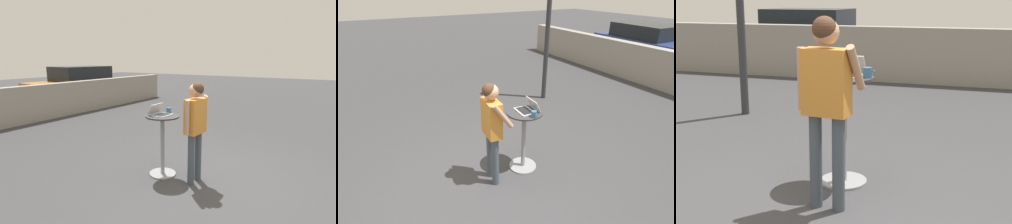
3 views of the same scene
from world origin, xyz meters
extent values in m
plane|color=#3D3D3F|center=(0.00, 0.00, 0.00)|extent=(50.00, 50.00, 0.00)
cube|color=gray|center=(0.00, 6.53, 0.59)|extent=(15.09, 0.35, 1.17)
cylinder|color=gray|center=(-0.20, 0.80, 0.01)|extent=(0.47, 0.47, 0.03)
cylinder|color=gray|center=(-0.20, 0.80, 0.53)|extent=(0.07, 0.07, 1.02)
cylinder|color=#333338|center=(-0.20, 0.80, 1.06)|extent=(0.58, 0.58, 0.02)
cube|color=silver|center=(-0.20, 0.80, 1.08)|extent=(0.34, 0.24, 0.02)
cube|color=black|center=(-0.20, 0.80, 1.09)|extent=(0.30, 0.20, 0.00)
cube|color=silver|center=(-0.19, 0.96, 1.17)|extent=(0.33, 0.11, 0.18)
cube|color=white|center=(-0.19, 0.95, 1.17)|extent=(0.31, 0.10, 0.15)
cylinder|color=#336084|center=(0.03, 0.82, 1.12)|extent=(0.08, 0.08, 0.10)
torus|color=#336084|center=(0.08, 0.82, 1.12)|extent=(0.04, 0.01, 0.04)
cylinder|color=#424C56|center=(-0.26, 0.21, 0.42)|extent=(0.11, 0.11, 0.84)
cylinder|color=#424C56|center=(-0.05, 0.19, 0.42)|extent=(0.11, 0.11, 0.84)
cube|color=orange|center=(-0.16, 0.20, 1.12)|extent=(0.41, 0.23, 0.56)
sphere|color=tan|center=(-0.16, 0.20, 1.53)|extent=(0.22, 0.22, 0.22)
sphere|color=#472D1E|center=(-0.16, 0.17, 1.56)|extent=(0.20, 0.20, 0.20)
cylinder|color=tan|center=(-0.39, 0.22, 1.14)|extent=(0.07, 0.07, 0.53)
cylinder|color=tan|center=(0.08, 0.26, 1.24)|extent=(0.10, 0.32, 0.41)
cube|color=navy|center=(-3.69, 9.09, 0.61)|extent=(4.24, 2.02, 0.62)
cube|color=black|center=(-3.90, 9.10, 1.19)|extent=(2.36, 1.72, 0.54)
cylinder|color=black|center=(-2.36, 9.91, 0.33)|extent=(0.68, 0.25, 0.67)
cylinder|color=black|center=(-2.44, 8.16, 0.33)|extent=(0.68, 0.25, 0.67)
cylinder|color=black|center=(-4.94, 10.02, 0.33)|extent=(0.68, 0.25, 0.67)
cylinder|color=black|center=(-5.02, 8.27, 0.33)|extent=(0.68, 0.25, 0.67)
camera|label=1|loc=(-3.80, -1.63, 2.03)|focal=28.00mm
camera|label=2|loc=(2.89, -1.28, 2.87)|focal=28.00mm
camera|label=3|loc=(1.13, -3.36, 1.81)|focal=50.00mm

